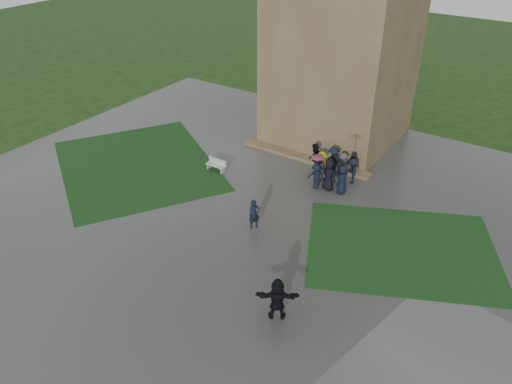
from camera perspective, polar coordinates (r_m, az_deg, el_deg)
The scene contains 10 objects.
ground at distance 25.10m, azimuth -6.29°, elevation -5.70°, with size 120.00×120.00×0.00m, color black.
plaza at distance 26.34m, azimuth -3.54°, elevation -3.52°, with size 34.00×34.00×0.02m, color #373835.
lawn_inset_left at distance 32.62m, azimuth -13.44°, elevation 3.03°, with size 11.00×9.00×0.01m, color black.
lawn_inset_right at distance 25.48m, azimuth 16.29°, elevation -6.25°, with size 9.00×7.00×0.01m, color black.
tower at distance 33.39m, azimuth 10.34°, elevation 20.47°, with size 8.00×8.00×18.00m, color brown.
tower_plinth at distance 32.50m, azimuth 5.60°, elevation 3.89°, with size 9.00×0.80×0.22m, color brown.
bench at distance 31.01m, azimuth -4.55°, elevation 3.11°, with size 1.33×0.43×0.77m.
visitor_cluster at distance 29.71m, azimuth 8.73°, elevation 3.04°, with size 3.34×3.55×2.70m.
pedestrian_mid at distance 25.47m, azimuth -0.21°, elevation -2.54°, with size 0.60×0.39×1.64m, color black.
pedestrian_near at distance 20.45m, azimuth 2.45°, elevation -12.12°, with size 1.80×0.65×1.94m, color black.
Camera 1 is at (13.35, -15.00, 15.05)m, focal length 35.00 mm.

